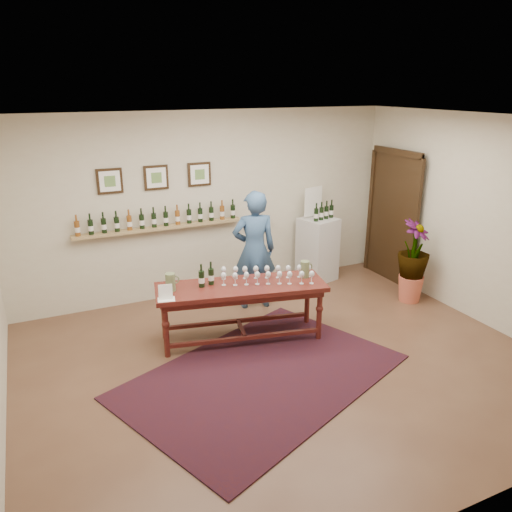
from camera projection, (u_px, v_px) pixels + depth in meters
name	position (u px, v px, depth m)	size (l,w,h in m)	color
ground	(284.00, 363.00, 5.94)	(6.00, 6.00, 0.00)	brown
room_shell	(347.00, 217.00, 8.00)	(6.00, 6.00, 6.00)	beige
rug	(263.00, 376.00, 5.66)	(3.06, 2.04, 0.02)	#4E150E
tasting_table	(241.00, 293.00, 6.30)	(2.23, 1.11, 0.76)	#481612
table_glasses	(268.00, 275.00, 6.36)	(1.29, 0.30, 0.18)	silver
table_bottles	(206.00, 275.00, 6.20)	(0.27, 0.16, 0.29)	black
pitcher_left	(170.00, 282.00, 6.06)	(0.14, 0.14, 0.22)	#5F6E44
pitcher_right	(305.00, 269.00, 6.49)	(0.14, 0.14, 0.22)	#5F6E44
menu_card	(165.00, 292.00, 5.82)	(0.20, 0.14, 0.18)	white
display_pedestal	(317.00, 249.00, 8.35)	(0.53, 0.53, 1.06)	silver
pedestal_bottles	(324.00, 211.00, 8.09)	(0.28, 0.07, 0.28)	black
info_sign	(313.00, 202.00, 8.19)	(0.38, 0.02, 0.53)	white
potted_plant	(413.00, 261.00, 7.45)	(0.78, 0.78, 1.09)	#C65C42
person	(254.00, 250.00, 7.19)	(0.64, 0.42, 1.75)	#315075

